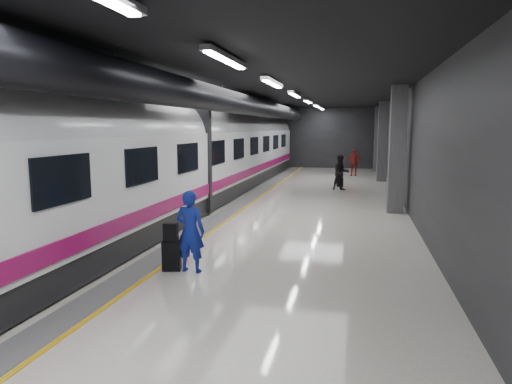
# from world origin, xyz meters

# --- Properties ---
(ground) EXTENTS (40.00, 40.00, 0.00)m
(ground) POSITION_xyz_m (0.00, 0.00, 0.00)
(ground) COLOR white
(ground) RESTS_ON ground
(platform_hall) EXTENTS (10.02, 40.02, 4.51)m
(platform_hall) POSITION_xyz_m (-0.29, 0.96, 3.54)
(platform_hall) COLOR black
(platform_hall) RESTS_ON ground
(train) EXTENTS (3.05, 38.00, 4.05)m
(train) POSITION_xyz_m (-3.25, -0.00, 2.07)
(train) COLOR black
(train) RESTS_ON ground
(traveler_main) EXTENTS (0.66, 0.46, 1.75)m
(traveler_main) POSITION_xyz_m (-0.21, -6.05, 0.88)
(traveler_main) COLOR #1A23C9
(traveler_main) RESTS_ON ground
(suitcase_main) EXTENTS (0.44, 0.33, 0.63)m
(suitcase_main) POSITION_xyz_m (-0.64, -6.06, 0.32)
(suitcase_main) COLOR black
(suitcase_main) RESTS_ON ground
(shoulder_bag) EXTENTS (0.31, 0.18, 0.40)m
(shoulder_bag) POSITION_xyz_m (-0.65, -6.06, 0.83)
(shoulder_bag) COLOR black
(shoulder_bag) RESTS_ON suitcase_main
(traveler_far_a) EXTENTS (1.01, 0.90, 1.73)m
(traveler_far_a) POSITION_xyz_m (2.42, 7.56, 0.86)
(traveler_far_a) COLOR black
(traveler_far_a) RESTS_ON ground
(traveler_far_b) EXTENTS (1.01, 0.46, 1.70)m
(traveler_far_b) POSITION_xyz_m (2.96, 14.48, 0.85)
(traveler_far_b) COLOR maroon
(traveler_far_b) RESTS_ON ground
(suitcase_far) EXTENTS (0.36, 0.27, 0.46)m
(suitcase_far) POSITION_xyz_m (2.33, 8.94, 0.23)
(suitcase_far) COLOR black
(suitcase_far) RESTS_ON ground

